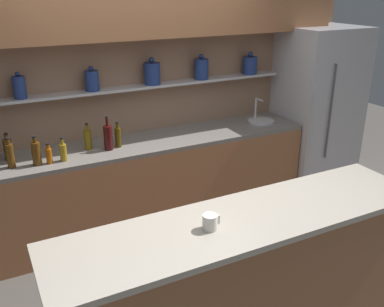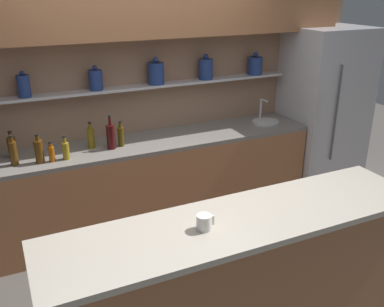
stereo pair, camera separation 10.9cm
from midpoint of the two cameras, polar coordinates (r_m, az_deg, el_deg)
The scene contains 15 objects.
ground_plane at distance 3.65m, azimuth 2.06°, elevation -18.35°, with size 12.00×12.00×0.00m, color #4C4742.
back_wall_unit at distance 4.28m, azimuth -7.15°, elevation 10.81°, with size 5.20×0.44×2.60m.
back_counter_unit at distance 4.33m, azimuth -6.58°, elevation -4.27°, with size 3.65×0.62×0.92m.
island_counter at distance 2.95m, azimuth 7.48°, elevation -17.07°, with size 2.49×0.61×1.02m.
refrigerator at distance 5.24m, azimuth 17.65°, elevation 5.29°, with size 0.86×0.73×1.91m.
sink_fixture at distance 4.81m, azimuth 10.38°, elevation 4.36°, with size 0.30×0.30×0.25m.
bottle_wine_0 at distance 4.00m, azimuth -10.01°, elevation 2.27°, with size 0.08×0.08×0.32m.
bottle_sauce_1 at distance 3.84m, azimuth -17.45°, elevation 0.04°, with size 0.05×0.05×0.18m.
bottle_oil_2 at distance 4.05m, azimuth -12.59°, elevation 2.06°, with size 0.06×0.06×0.25m.
bottle_spirit_3 at distance 4.03m, azimuth -22.16°, elevation 0.83°, with size 0.07×0.07×0.25m.
bottle_oil_4 at distance 4.05m, azimuth -8.71°, elevation 2.34°, with size 0.06×0.06×0.25m.
bottle_spirit_5 at distance 3.86m, azimuth -21.98°, elevation 0.10°, with size 0.06×0.06×0.26m.
bottle_oil_6 at distance 3.85m, azimuth -15.72°, elevation 0.44°, with size 0.06×0.06×0.21m.
bottle_spirit_7 at distance 3.83m, azimuth -18.96°, elevation 0.30°, with size 0.07×0.07×0.26m.
coffee_mug at distance 2.50m, azimuth 2.90°, elevation -9.15°, with size 0.11×0.09×0.09m.
Camera 2 is at (-1.25, -2.50, 2.35)m, focal length 40.00 mm.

